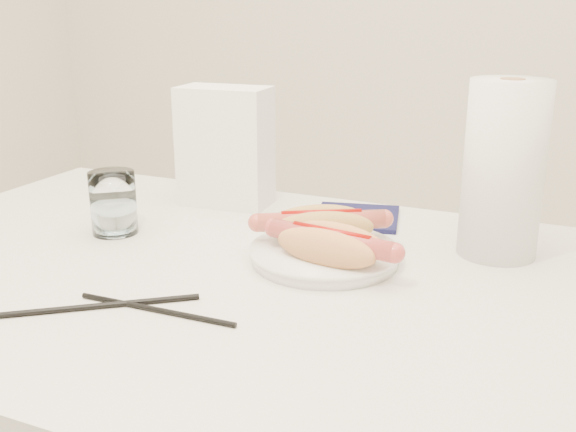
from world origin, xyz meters
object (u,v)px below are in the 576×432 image
at_px(paper_towel_roll, 504,170).
at_px(napkin_box, 225,147).
at_px(hotdog_left, 321,226).
at_px(water_glass, 113,203).
at_px(plate, 325,256).
at_px(hotdog_right, 331,245).
at_px(table, 225,306).

bearing_deg(paper_towel_roll, napkin_box, 172.34).
relative_size(hotdog_left, napkin_box, 0.83).
xyz_separation_m(water_glass, paper_towel_roll, (0.59, 0.15, 0.08)).
distance_m(plate, hotdog_right, 0.06).
relative_size(plate, water_glass, 2.07).
bearing_deg(water_glass, hotdog_right, -2.89).
distance_m(napkin_box, paper_towel_roll, 0.51).
relative_size(plate, hotdog_right, 1.11).
bearing_deg(table, hotdog_right, 16.66).
bearing_deg(water_glass, table, -14.79).
relative_size(hotdog_right, napkin_box, 0.88).
relative_size(hotdog_left, water_glass, 1.76).
relative_size(table, water_glass, 11.60).
distance_m(table, plate, 0.16).
bearing_deg(napkin_box, plate, -40.76).
xyz_separation_m(table, napkin_box, (-0.15, 0.29, 0.17)).
distance_m(hotdog_left, napkin_box, 0.31).
height_order(table, napkin_box, napkin_box).
height_order(table, hotdog_right, hotdog_right).
bearing_deg(hotdog_left, paper_towel_roll, -6.97).
xyz_separation_m(table, water_glass, (-0.24, 0.06, 0.11)).
bearing_deg(paper_towel_roll, hotdog_left, -157.44).
relative_size(plate, paper_towel_roll, 0.82).
height_order(plate, napkin_box, napkin_box).
distance_m(hotdog_left, paper_towel_roll, 0.28).
bearing_deg(paper_towel_roll, table, -147.98).
relative_size(table, plate, 5.60).
bearing_deg(hotdog_right, table, -154.71).
height_order(hotdog_left, hotdog_right, same).
xyz_separation_m(napkin_box, paper_towel_roll, (0.50, -0.07, 0.02)).
xyz_separation_m(plate, hotdog_left, (-0.02, 0.03, 0.03)).
relative_size(water_glass, paper_towel_roll, 0.40).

